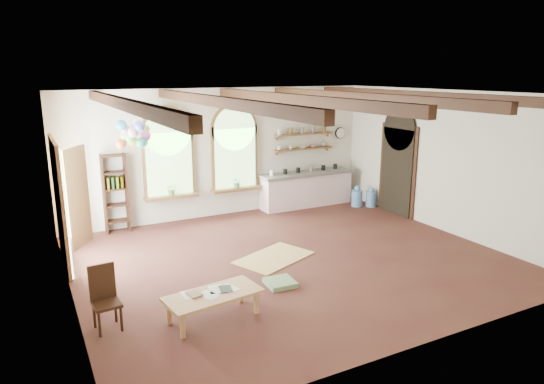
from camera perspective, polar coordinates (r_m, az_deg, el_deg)
floor at (r=9.64m, az=2.26°, el=-7.85°), size 8.00×8.00×0.00m
ceiling_beams at (r=8.96m, az=2.45°, el=10.88°), size 6.20×6.80×0.18m
window_left at (r=11.75m, az=-12.06°, el=4.13°), size 1.30×0.28×2.20m
window_right at (r=12.31m, az=-4.40°, el=4.83°), size 1.30×0.28×2.20m
left_doorway at (r=9.87m, az=-23.65°, el=-1.49°), size 0.10×1.90×2.50m
right_doorway at (r=12.75m, az=14.48°, el=2.32°), size 0.10×1.30×2.40m
kitchen_counter at (r=13.24m, az=4.05°, el=0.39°), size 2.68×0.62×0.94m
wall_shelf_lower at (r=13.18m, az=3.72°, el=5.10°), size 1.70×0.24×0.04m
wall_shelf_upper at (r=13.13m, az=3.75°, el=6.82°), size 1.70×0.24×0.04m
wall_clock at (r=13.88m, az=8.05°, el=6.90°), size 0.32×0.04×0.32m
bookshelf at (r=11.53m, az=-17.95°, el=-0.16°), size 0.53×0.32×1.80m
coffee_table at (r=7.37m, az=-6.92°, el=-12.10°), size 1.49×0.83×0.40m
side_chair at (r=7.48m, az=-18.85°, el=-13.14°), size 0.40×0.40×0.94m
floor_mat at (r=9.67m, az=0.24°, el=-7.72°), size 1.74×1.43×0.02m
floor_cushion at (r=8.51m, az=0.96°, el=-10.62°), size 0.51×0.51×0.08m
water_jug_a at (r=13.40m, az=9.96°, el=-0.62°), size 0.30×0.30×0.58m
water_jug_b at (r=13.45m, az=11.58°, el=-0.72°), size 0.28×0.28×0.54m
balloon_cluster at (r=10.34m, az=-15.94°, el=6.53°), size 0.77×0.80×1.14m
table_book at (r=7.31m, az=-9.73°, el=-11.93°), size 0.23×0.29×0.02m
tablet at (r=7.45m, az=-5.46°, el=-11.28°), size 0.23×0.29×0.01m
potted_plant_left at (r=11.81m, az=-11.73°, el=0.31°), size 0.27×0.23×0.30m
potted_plant_right at (r=12.36m, az=-4.14°, el=1.18°), size 0.27×0.23×0.30m
shelf_cup_a at (r=12.80m, az=0.84°, el=5.17°), size 0.12×0.10×0.10m
shelf_cup_b at (r=12.97m, az=2.21°, el=5.27°), size 0.10×0.10×0.09m
shelf_bowl_a at (r=13.15m, az=3.54°, el=5.28°), size 0.22×0.22×0.05m
shelf_bowl_b at (r=13.33m, az=4.83°, el=5.40°), size 0.20×0.20×0.06m
shelf_vase at (r=13.51m, az=6.10°, el=5.76°), size 0.18×0.18×0.19m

